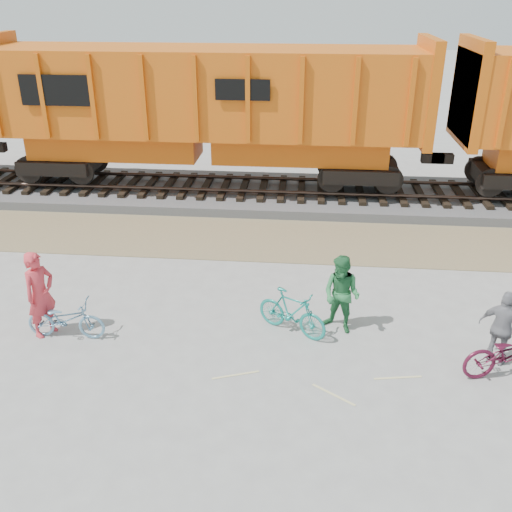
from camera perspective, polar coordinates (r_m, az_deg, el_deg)
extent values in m
plane|color=#9E9E99|center=(11.43, 3.52, -9.67)|extent=(120.00, 120.00, 0.00)
cube|color=#91835A|center=(16.24, 4.25, 1.56)|extent=(120.00, 3.00, 0.02)
cube|color=slate|center=(19.44, 4.54, 6.10)|extent=(120.00, 4.00, 0.30)
cube|color=black|center=(20.49, -14.06, 7.06)|extent=(0.22, 2.60, 0.12)
cube|color=black|center=(19.38, 4.56, 6.69)|extent=(0.22, 2.60, 0.12)
cube|color=black|center=(20.38, 23.24, 5.62)|extent=(0.22, 2.60, 0.12)
cylinder|color=#382821|center=(18.66, 4.53, 6.33)|extent=(120.00, 0.12, 0.12)
cylinder|color=#382821|center=(20.02, 4.62, 7.67)|extent=(120.00, 0.12, 0.12)
cube|color=black|center=(19.49, -4.87, 8.58)|extent=(11.20, 2.20, 0.80)
cube|color=#C3560D|center=(19.26, -4.96, 11.00)|extent=(11.76, 1.65, 0.90)
cube|color=#C3560D|center=(18.90, -5.17, 16.14)|extent=(14.00, 3.00, 2.60)
cube|color=#C1530C|center=(18.91, 16.54, 15.56)|extent=(0.30, 3.06, 3.10)
cube|color=black|center=(18.61, -19.41, 15.35)|extent=(2.20, 0.04, 0.90)
cube|color=#C1530C|center=(19.19, 20.47, 15.16)|extent=(0.30, 3.06, 3.10)
imported|color=#6799B7|center=(12.29, -18.49, -6.00)|extent=(1.61, 0.57, 0.85)
imported|color=#19887B|center=(11.80, 3.61, -5.63)|extent=(1.62, 1.20, 0.97)
imported|color=#4D1127|center=(11.55, 24.23, -8.85)|extent=(1.97, 1.07, 0.98)
imported|color=#CF343D|center=(12.34, -20.77, -3.59)|extent=(0.70, 0.80, 1.84)
imported|color=#29713D|center=(11.82, 8.55, -3.83)|extent=(1.03, 0.96, 1.68)
imported|color=gray|center=(11.69, 23.44, -6.66)|extent=(0.94, 0.83, 1.53)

